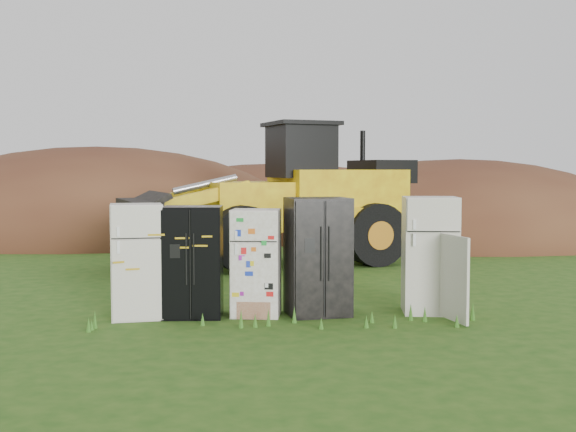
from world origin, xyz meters
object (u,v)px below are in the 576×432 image
Objects in this scene: fridge_leftmost at (137,261)px; fridge_sticker at (256,262)px; fridge_dark_mid at (318,256)px; wheel_loader at (268,193)px; fridge_open_door at (430,255)px; fridge_black_side at (193,262)px.

fridge_sticker is at bearing -7.74° from fridge_leftmost.
fridge_dark_mid is 0.26× the size of wheel_loader.
fridge_dark_mid reaches higher than fridge_leftmost.
fridge_open_door is at bearing -85.60° from wheel_loader.
fridge_open_door reaches higher than fridge_dark_mid.
fridge_leftmost is at bearing 171.86° from fridge_dark_mid.
wheel_loader is at bearing 93.69° from fridge_sticker.
fridge_leftmost reaches higher than fridge_black_side.
fridge_black_side is 0.93× the size of fridge_dark_mid.
fridge_dark_mid is at bearing -170.33° from fridge_open_door.
fridge_leftmost is 0.25× the size of wheel_loader.
fridge_dark_mid is (2.84, -0.01, 0.04)m from fridge_leftmost.
fridge_open_door is at bearing 8.70° from fridge_sticker.
fridge_dark_mid is 1.83m from fridge_open_door.
fridge_black_side is at bearing 171.68° from fridge_dark_mid.
fridge_black_side is 1.98m from fridge_dark_mid.
fridge_leftmost is at bearing -127.69° from wheel_loader.
wheel_loader is at bearing 119.38° from fridge_open_door.
fridge_sticker is 0.24× the size of wheel_loader.
fridge_open_door is (1.83, 0.04, 0.00)m from fridge_dark_mid.
wheel_loader is (-2.30, 6.06, 0.80)m from fridge_open_door.
wheel_loader is (1.50, 6.09, 0.87)m from fridge_black_side.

